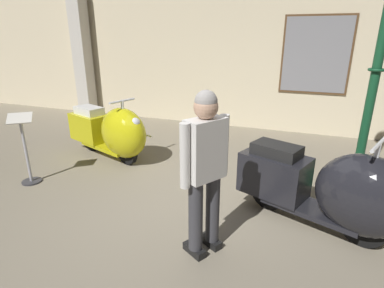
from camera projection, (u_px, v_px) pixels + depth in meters
name	position (u px, v px, depth m)	size (l,w,h in m)	color
ground_plane	(178.00, 201.00, 4.12)	(60.00, 60.00, 0.00)	gray
showroom_back_wall	(237.00, 55.00, 7.02)	(18.00, 0.63, 3.31)	beige
scooter_0	(113.00, 132.00, 5.35)	(1.88, 1.08, 1.11)	black
scooter_1	(332.00, 190.00, 3.33)	(1.93, 1.17, 1.14)	black
lamppost	(380.00, 50.00, 3.63)	(0.32, 0.32, 3.24)	#144728
visitor_0	(205.00, 165.00, 2.87)	(0.39, 0.49, 1.65)	black
info_stanchion	(27.00, 155.00, 4.50)	(0.39, 0.37, 1.05)	#333338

